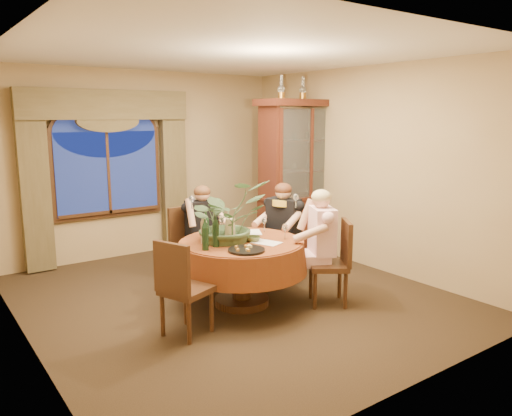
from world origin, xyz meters
TOP-DOWN VIEW (x-y plane):
  - floor at (0.00, 0.00)m, footprint 5.00×5.00m
  - wall_back at (0.00, 2.50)m, footprint 4.50×0.00m
  - wall_right at (2.25, 0.00)m, footprint 0.00×5.00m
  - ceiling at (0.00, 0.00)m, footprint 5.00×5.00m
  - window at (-0.60, 2.43)m, footprint 1.62×0.10m
  - arched_transom at (-0.60, 2.43)m, footprint 1.60×0.06m
  - drapery_left at (-1.63, 2.38)m, footprint 0.38×0.14m
  - drapery_right at (0.43, 2.38)m, footprint 0.38×0.14m
  - swag_valance at (-0.60, 2.35)m, footprint 2.45×0.16m
  - dining_table at (-0.05, -0.25)m, footprint 1.77×1.77m
  - china_cabinet at (1.97, 1.09)m, footprint 1.46×0.57m
  - oil_lamp_left at (1.56, 1.09)m, footprint 0.11×0.11m
  - oil_lamp_center at (1.97, 1.09)m, footprint 0.11×0.11m
  - oil_lamp_right at (2.38, 1.09)m, footprint 0.11×0.11m
  - chair_right at (0.76, -0.80)m, footprint 0.58×0.58m
  - chair_back_right at (0.79, 0.22)m, footprint 0.57×0.57m
  - chair_back at (-0.14, 0.77)m, footprint 0.45×0.45m
  - chair_front_left at (-0.93, -0.59)m, footprint 0.54×0.54m
  - person_pink at (0.78, -0.67)m, footprint 0.60×0.61m
  - person_back at (0.03, 0.78)m, footprint 0.48×0.45m
  - person_scarf at (0.85, 0.13)m, footprint 0.57×0.59m
  - stoneware_vase at (-0.14, -0.15)m, footprint 0.13×0.13m
  - centerpiece_plant at (-0.16, -0.13)m, footprint 0.88×0.98m
  - olive_bowl at (0.04, -0.34)m, footprint 0.17×0.17m
  - cheese_platter at (-0.26, -0.65)m, footprint 0.38×0.38m
  - wine_bottle_0 at (-0.37, -0.01)m, footprint 0.07×0.07m
  - wine_bottle_1 at (-0.58, -0.36)m, footprint 0.07×0.07m
  - wine_bottle_2 at (-0.45, -0.11)m, footprint 0.07×0.07m
  - wine_bottle_3 at (-0.42, -0.30)m, footprint 0.07×0.07m
  - tasting_paper_0 at (0.12, -0.50)m, footprint 0.30×0.35m
  - tasting_paper_1 at (0.27, 0.00)m, footprint 0.33×0.36m
  - wine_glass_person_pink at (0.39, -0.48)m, footprint 0.07×0.07m
  - wine_glass_person_back at (-0.01, 0.24)m, footprint 0.07×0.07m
  - wine_glass_person_scarf at (0.41, -0.06)m, footprint 0.07×0.07m

SIDE VIEW (x-z plane):
  - floor at x=0.00m, z-range 0.00..0.00m
  - dining_table at x=-0.05m, z-range 0.00..0.75m
  - chair_right at x=0.76m, z-range 0.00..0.96m
  - chair_back_right at x=0.79m, z-range 0.00..0.96m
  - chair_back at x=-0.14m, z-range 0.00..0.96m
  - chair_front_left at x=-0.93m, z-range 0.00..0.96m
  - person_back at x=0.03m, z-range 0.00..1.26m
  - person_scarf at x=0.85m, z-range 0.00..1.30m
  - person_pink at x=0.78m, z-range 0.00..1.31m
  - tasting_paper_0 at x=0.12m, z-range 0.75..0.76m
  - tasting_paper_1 at x=0.27m, z-range 0.75..0.76m
  - cheese_platter at x=-0.26m, z-range 0.75..0.77m
  - olive_bowl at x=0.04m, z-range 0.75..0.80m
  - wine_glass_person_pink at x=0.39m, z-range 0.75..0.93m
  - wine_glass_person_back at x=-0.01m, z-range 0.75..0.93m
  - wine_glass_person_scarf at x=0.41m, z-range 0.75..0.93m
  - stoneware_vase at x=-0.14m, z-range 0.75..1.00m
  - wine_bottle_0 at x=-0.37m, z-range 0.75..1.08m
  - wine_bottle_1 at x=-0.58m, z-range 0.75..1.08m
  - wine_bottle_2 at x=-0.45m, z-range 0.75..1.08m
  - wine_bottle_3 at x=-0.42m, z-range 0.75..1.08m
  - drapery_left at x=-1.63m, z-range 0.02..2.34m
  - drapery_right at x=0.43m, z-range 0.02..2.34m
  - china_cabinet at x=1.97m, z-range 0.00..2.36m
  - window at x=-0.60m, z-range 0.64..1.96m
  - centerpiece_plant at x=-0.16m, z-range 0.95..1.71m
  - wall_back at x=0.00m, z-range -0.85..3.65m
  - wall_right at x=2.25m, z-range -1.10..3.90m
  - arched_transom at x=-0.60m, z-range 1.86..2.30m
  - swag_valance at x=-0.60m, z-range 2.07..2.49m
  - oil_lamp_left at x=1.56m, z-range 2.36..2.70m
  - oil_lamp_center at x=1.97m, z-range 2.36..2.70m
  - oil_lamp_right at x=2.38m, z-range 2.36..2.70m
  - ceiling at x=0.00m, z-range 2.80..2.80m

